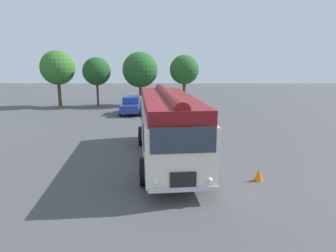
% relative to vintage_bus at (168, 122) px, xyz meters
% --- Properties ---
extents(ground_plane, '(120.00, 120.00, 0.00)m').
position_rel_vintage_bus_xyz_m(ground_plane, '(-0.50, -0.15, -1.89)').
color(ground_plane, '#474749').
extents(vintage_bus, '(3.67, 10.32, 3.49)m').
position_rel_vintage_bus_xyz_m(vintage_bus, '(0.00, 0.00, 0.00)').
color(vintage_bus, silver).
rests_on(vintage_bus, ground).
extents(car_near_left, '(1.98, 4.21, 1.66)m').
position_rel_vintage_bus_xyz_m(car_near_left, '(-3.61, 14.04, -1.05)').
color(car_near_left, navy).
rests_on(car_near_left, ground).
extents(car_mid_left, '(2.42, 4.41, 1.66)m').
position_rel_vintage_bus_xyz_m(car_mid_left, '(-0.82, 13.82, -1.05)').
color(car_mid_left, maroon).
rests_on(car_mid_left, ground).
extents(tree_far_left, '(3.80, 3.80, 6.21)m').
position_rel_vintage_bus_xyz_m(tree_far_left, '(-12.35, 19.24, 2.38)').
color(tree_far_left, '#4C3823').
rests_on(tree_far_left, ground).
extents(tree_left_of_centre, '(3.10, 3.10, 5.46)m').
position_rel_vintage_bus_xyz_m(tree_left_of_centre, '(-8.05, 19.24, 2.06)').
color(tree_left_of_centre, '#4C3823').
rests_on(tree_left_of_centre, ground).
extents(tree_centre, '(4.00, 4.00, 6.06)m').
position_rel_vintage_bus_xyz_m(tree_centre, '(-3.31, 20.11, 2.21)').
color(tree_centre, '#4C3823').
rests_on(tree_centre, ground).
extents(tree_right_of_centre, '(3.31, 3.31, 5.73)m').
position_rel_vintage_bus_xyz_m(tree_right_of_centre, '(1.58, 20.11, 2.17)').
color(tree_right_of_centre, '#4C3823').
rests_on(tree_right_of_centre, ground).
extents(traffic_cone, '(0.36, 0.36, 0.55)m').
position_rel_vintage_bus_xyz_m(traffic_cone, '(3.78, -2.78, -1.62)').
color(traffic_cone, orange).
rests_on(traffic_cone, ground).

